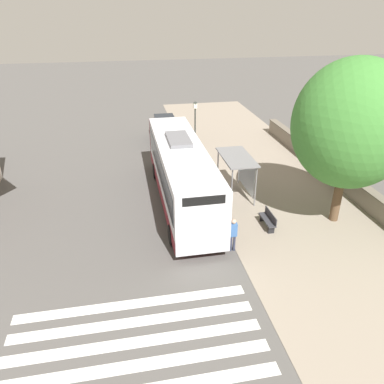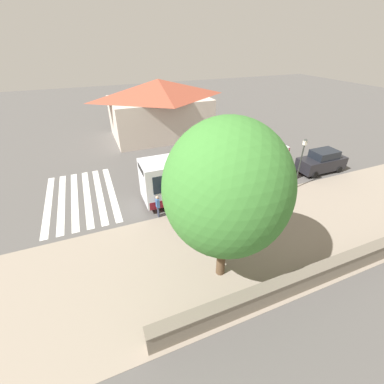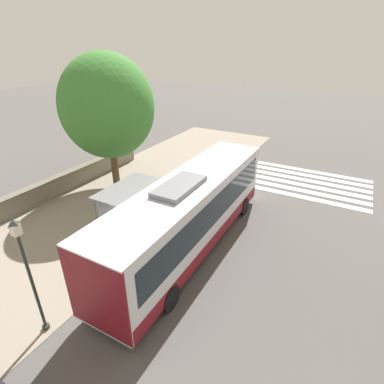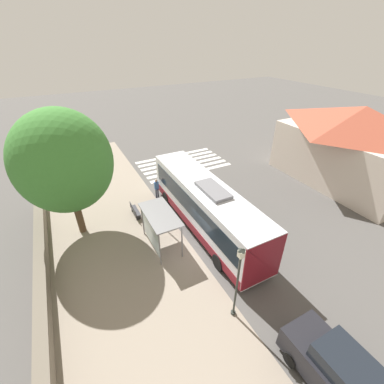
{
  "view_description": "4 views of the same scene",
  "coord_description": "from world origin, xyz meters",
  "px_view_note": "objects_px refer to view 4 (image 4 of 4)",
  "views": [
    {
      "loc": [
        4.82,
        21.09,
        10.6
      ],
      "look_at": [
        1.55,
        4.04,
        1.79
      ],
      "focal_mm": 35.0,
      "sensor_mm": 36.0,
      "label": 1
    },
    {
      "loc": [
        -14.46,
        10.42,
        11.11
      ],
      "look_at": [
        0.02,
        4.48,
        1.55
      ],
      "focal_mm": 24.0,
      "sensor_mm": 36.0,
      "label": 2
    },
    {
      "loc": [
        7.49,
        -8.61,
        8.84
      ],
      "look_at": [
        0.09,
        4.9,
        1.16
      ],
      "focal_mm": 28.0,
      "sensor_mm": 36.0,
      "label": 3
    },
    {
      "loc": [
        -5.72,
        -10.64,
        11.79
      ],
      "look_at": [
        1.53,
        3.27,
        2.18
      ],
      "focal_mm": 24.0,
      "sensor_mm": 36.0,
      "label": 4
    }
  ],
  "objects_px": {
    "bus_shelter": "(158,220)",
    "shade_tree": "(64,162)",
    "bench": "(135,210)",
    "street_lamp_near": "(238,278)",
    "bus": "(205,205)",
    "pedestrian": "(157,187)",
    "parked_car_behind_bus": "(342,376)"
  },
  "relations": [
    {
      "from": "shade_tree",
      "to": "bench",
      "type": "bearing_deg",
      "value": 0.8
    },
    {
      "from": "shade_tree",
      "to": "parked_car_behind_bus",
      "type": "relative_size",
      "value": 1.87
    },
    {
      "from": "bus_shelter",
      "to": "pedestrian",
      "type": "relative_size",
      "value": 1.99
    },
    {
      "from": "bus",
      "to": "street_lamp_near",
      "type": "relative_size",
      "value": 2.7
    },
    {
      "from": "street_lamp_near",
      "to": "bus_shelter",
      "type": "bearing_deg",
      "value": 103.0
    },
    {
      "from": "bus_shelter",
      "to": "street_lamp_near",
      "type": "height_order",
      "value": "street_lamp_near"
    },
    {
      "from": "bench",
      "to": "shade_tree",
      "type": "height_order",
      "value": "shade_tree"
    },
    {
      "from": "shade_tree",
      "to": "pedestrian",
      "type": "bearing_deg",
      "value": 15.27
    },
    {
      "from": "shade_tree",
      "to": "bus",
      "type": "bearing_deg",
      "value": -24.87
    },
    {
      "from": "bus",
      "to": "shade_tree",
      "type": "relative_size",
      "value": 1.39
    },
    {
      "from": "bus",
      "to": "bus_shelter",
      "type": "xyz_separation_m",
      "value": [
        -3.52,
        -0.27,
        0.19
      ]
    },
    {
      "from": "bus_shelter",
      "to": "shade_tree",
      "type": "relative_size",
      "value": 0.41
    },
    {
      "from": "pedestrian",
      "to": "bench",
      "type": "bearing_deg",
      "value": -145.82
    },
    {
      "from": "bus",
      "to": "shade_tree",
      "type": "xyz_separation_m",
      "value": [
        -7.79,
        3.61,
        3.42
      ]
    },
    {
      "from": "pedestrian",
      "to": "bench",
      "type": "height_order",
      "value": "pedestrian"
    },
    {
      "from": "bus",
      "to": "bench",
      "type": "distance_m",
      "value": 5.6
    },
    {
      "from": "street_lamp_near",
      "to": "parked_car_behind_bus",
      "type": "xyz_separation_m",
      "value": [
        1.67,
        -4.45,
        -1.59
      ]
    },
    {
      "from": "pedestrian",
      "to": "parked_car_behind_bus",
      "type": "distance_m",
      "value": 16.26
    },
    {
      "from": "pedestrian",
      "to": "bench",
      "type": "distance_m",
      "value": 2.98
    },
    {
      "from": "bus",
      "to": "parked_car_behind_bus",
      "type": "distance_m",
      "value": 10.96
    },
    {
      "from": "pedestrian",
      "to": "shade_tree",
      "type": "relative_size",
      "value": 0.2
    },
    {
      "from": "bus_shelter",
      "to": "shade_tree",
      "type": "distance_m",
      "value": 6.61
    },
    {
      "from": "pedestrian",
      "to": "parked_car_behind_bus",
      "type": "relative_size",
      "value": 0.38
    },
    {
      "from": "bus_shelter",
      "to": "street_lamp_near",
      "type": "relative_size",
      "value": 0.79
    },
    {
      "from": "street_lamp_near",
      "to": "shade_tree",
      "type": "relative_size",
      "value": 0.52
    },
    {
      "from": "bench",
      "to": "street_lamp_near",
      "type": "height_order",
      "value": "street_lamp_near"
    },
    {
      "from": "bench",
      "to": "street_lamp_near",
      "type": "xyz_separation_m",
      "value": [
        1.9,
        -10.13,
        2.13
      ]
    },
    {
      "from": "pedestrian",
      "to": "shade_tree",
      "type": "distance_m",
      "value": 7.76
    },
    {
      "from": "bus_shelter",
      "to": "pedestrian",
      "type": "xyz_separation_m",
      "value": [
        1.95,
        5.58,
        -1.08
      ]
    },
    {
      "from": "bus_shelter",
      "to": "parked_car_behind_bus",
      "type": "height_order",
      "value": "bus_shelter"
    },
    {
      "from": "shade_tree",
      "to": "bus_shelter",
      "type": "bearing_deg",
      "value": -42.31
    },
    {
      "from": "bus",
      "to": "parked_car_behind_bus",
      "type": "height_order",
      "value": "bus"
    }
  ]
}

